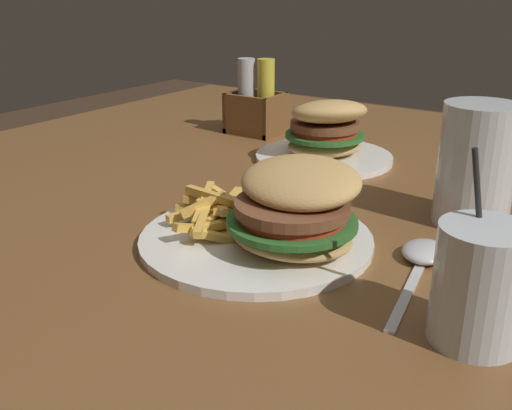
% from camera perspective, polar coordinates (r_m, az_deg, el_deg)
% --- Properties ---
extents(dining_table, '(1.62, 1.25, 0.72)m').
position_cam_1_polar(dining_table, '(0.84, 12.60, -4.47)').
color(dining_table, brown).
rests_on(dining_table, ground_plane).
extents(meal_plate_near, '(0.27, 0.27, 0.11)m').
position_cam_1_polar(meal_plate_near, '(0.66, 2.03, -1.32)').
color(meal_plate_near, white).
rests_on(meal_plate_near, dining_table).
extents(beer_glass, '(0.09, 0.09, 0.15)m').
position_cam_1_polar(beer_glass, '(0.77, 20.22, 3.32)').
color(beer_glass, silver).
rests_on(beer_glass, dining_table).
extents(juice_glass, '(0.08, 0.08, 0.16)m').
position_cam_1_polar(juice_glass, '(0.53, 20.50, -7.44)').
color(juice_glass, silver).
rests_on(juice_glass, dining_table).
extents(spoon, '(0.06, 0.20, 0.02)m').
position_cam_1_polar(spoon, '(0.67, 15.67, -4.56)').
color(spoon, silver).
rests_on(spoon, dining_table).
extents(meal_plate_far, '(0.23, 0.23, 0.11)m').
position_cam_1_polar(meal_plate_far, '(1.00, 6.65, 6.48)').
color(meal_plate_far, white).
rests_on(meal_plate_far, dining_table).
extents(condiment_caddy, '(0.10, 0.08, 0.14)m').
position_cam_1_polar(condiment_caddy, '(1.17, -0.00, 9.38)').
color(condiment_caddy, brown).
rests_on(condiment_caddy, dining_table).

